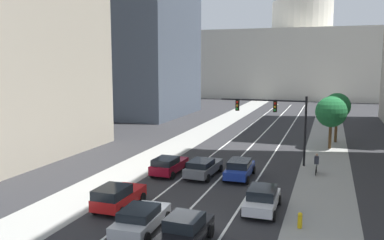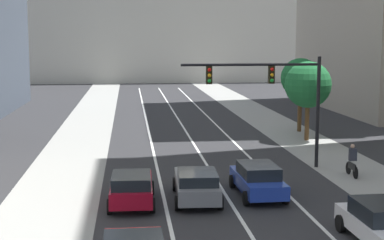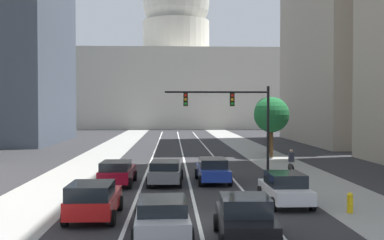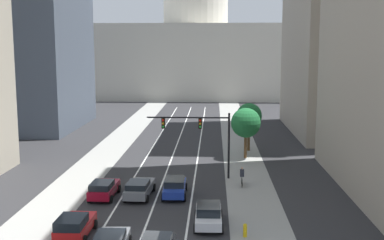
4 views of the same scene
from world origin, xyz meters
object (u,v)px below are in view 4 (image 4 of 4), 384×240
(car_white, at_px, (208,215))
(cyclist, at_px, (242,176))
(capitol_building, at_px, (196,48))
(street_tree_far_right, at_px, (246,123))
(car_red, at_px, (74,226))
(street_tree_near_right, at_px, (249,116))
(traffic_signal_mast, at_px, (202,131))
(car_blue, at_px, (175,186))
(car_gray, at_px, (139,188))
(fire_hydrant, at_px, (245,230))
(car_crimson, at_px, (104,189))

(car_white, height_order, cyclist, cyclist)
(capitol_building, height_order, car_white, capitol_building)
(cyclist, xyz_separation_m, street_tree_far_right, (0.99, 10.98, 3.08))
(cyclist, bearing_deg, car_red, 138.49)
(cyclist, relative_size, street_tree_near_right, 0.30)
(street_tree_near_right, xyz_separation_m, street_tree_far_right, (-0.62, -3.87, -0.21))
(traffic_signal_mast, height_order, cyclist, traffic_signal_mast)
(traffic_signal_mast, height_order, street_tree_near_right, traffic_signal_mast)
(car_white, xyz_separation_m, traffic_signal_mast, (-0.75, 12.24, 3.69))
(car_red, bearing_deg, cyclist, -42.74)
(street_tree_near_right, bearing_deg, car_blue, -112.15)
(car_white, height_order, car_gray, car_white)
(car_blue, xyz_separation_m, car_white, (2.86, -6.70, 0.01))
(car_blue, relative_size, traffic_signal_mast, 0.58)
(car_blue, bearing_deg, fire_hydrant, -149.77)
(car_red, distance_m, fire_hydrant, 11.01)
(fire_hydrant, bearing_deg, street_tree_near_right, 85.57)
(capitol_building, relative_size, car_gray, 11.29)
(car_crimson, relative_size, car_blue, 0.96)
(car_red, bearing_deg, street_tree_near_right, -25.64)
(capitol_building, relative_size, fire_hydrant, 59.20)
(car_white, distance_m, car_red, 8.97)
(cyclist, distance_m, street_tree_near_right, 15.29)
(car_crimson, height_order, car_gray, car_crimson)
(car_white, distance_m, traffic_signal_mast, 12.80)
(car_red, height_order, cyclist, cyclist)
(car_blue, xyz_separation_m, car_gray, (-2.87, -0.51, -0.02))
(capitol_building, bearing_deg, car_blue, -89.00)
(car_crimson, distance_m, fire_hydrant, 13.45)
(car_red, relative_size, street_tree_near_right, 0.72)
(car_blue, distance_m, street_tree_far_right, 15.94)
(car_blue, height_order, traffic_signal_mast, traffic_signal_mast)
(car_white, xyz_separation_m, car_red, (-8.59, -2.57, 0.04))
(capitol_building, distance_m, street_tree_far_right, 69.17)
(car_blue, distance_m, traffic_signal_mast, 6.99)
(capitol_building, height_order, fire_hydrant, capitol_building)
(street_tree_near_right, bearing_deg, car_white, -100.24)
(traffic_signal_mast, xyz_separation_m, cyclist, (3.60, -2.41, -3.63))
(capitol_building, bearing_deg, car_crimson, -92.96)
(car_crimson, bearing_deg, street_tree_near_right, -33.29)
(car_white, height_order, street_tree_far_right, street_tree_far_right)
(traffic_signal_mast, bearing_deg, car_red, -117.89)
(car_blue, bearing_deg, car_red, 147.12)
(car_blue, relative_size, street_tree_far_right, 0.81)
(car_white, bearing_deg, cyclist, -16.75)
(car_crimson, relative_size, street_tree_near_right, 0.77)
(traffic_signal_mast, relative_size, street_tree_far_right, 1.38)
(traffic_signal_mast, xyz_separation_m, fire_hydrant, (3.15, -14.16, -4.02))
(car_red, distance_m, street_tree_near_right, 30.39)
(car_white, distance_m, cyclist, 10.23)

